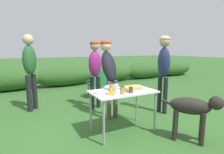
{
  "coord_description": "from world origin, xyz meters",
  "views": [
    {
      "loc": [
        -1.52,
        -2.5,
        1.44
      ],
      "look_at": [
        0.1,
        0.59,
        0.89
      ],
      "focal_mm": 28.0,
      "sensor_mm": 36.0,
      "label": 1
    }
  ],
  "objects_px": {
    "beer_bottle": "(131,89)",
    "standing_person_in_red_jacket": "(95,66)",
    "folding_table": "(123,95)",
    "camp_chair_green_behind_table": "(97,82)",
    "mixing_bowl": "(110,87)",
    "dog": "(193,109)",
    "mustard_bottle": "(111,90)",
    "paper_cup_stack": "(116,90)",
    "standing_person_in_navy_coat": "(164,64)",
    "spice_jar": "(122,90)",
    "mayo_bottle": "(111,88)",
    "food_tray": "(131,88)",
    "plate_stack": "(101,92)",
    "standing_person_in_dark_puffer": "(109,68)",
    "standing_person_in_olive_jacket": "(30,65)"
  },
  "relations": [
    {
      "from": "folding_table",
      "to": "camp_chair_green_behind_table",
      "type": "bearing_deg",
      "value": 78.2
    },
    {
      "from": "paper_cup_stack",
      "to": "beer_bottle",
      "type": "bearing_deg",
      "value": 5.35
    },
    {
      "from": "standing_person_in_red_jacket",
      "to": "dog",
      "type": "bearing_deg",
      "value": -80.73
    },
    {
      "from": "standing_person_in_red_jacket",
      "to": "dog",
      "type": "xyz_separation_m",
      "value": [
        0.75,
        -2.19,
        -0.51
      ]
    },
    {
      "from": "beer_bottle",
      "to": "folding_table",
      "type": "bearing_deg",
      "value": 103.01
    },
    {
      "from": "mixing_bowl",
      "to": "plate_stack",
      "type": "bearing_deg",
      "value": -149.9
    },
    {
      "from": "standing_person_in_red_jacket",
      "to": "plate_stack",
      "type": "bearing_deg",
      "value": -117.92
    },
    {
      "from": "mustard_bottle",
      "to": "camp_chair_green_behind_table",
      "type": "height_order",
      "value": "mustard_bottle"
    },
    {
      "from": "mustard_bottle",
      "to": "standing_person_in_navy_coat",
      "type": "distance_m",
      "value": 1.73
    },
    {
      "from": "food_tray",
      "to": "standing_person_in_red_jacket",
      "type": "distance_m",
      "value": 1.42
    },
    {
      "from": "paper_cup_stack",
      "to": "mayo_bottle",
      "type": "distance_m",
      "value": 0.24
    },
    {
      "from": "paper_cup_stack",
      "to": "spice_jar",
      "type": "bearing_deg",
      "value": 10.8
    },
    {
      "from": "food_tray",
      "to": "beer_bottle",
      "type": "xyz_separation_m",
      "value": [
        -0.14,
        -0.2,
        0.04
      ]
    },
    {
      "from": "spice_jar",
      "to": "standing_person_in_navy_coat",
      "type": "distance_m",
      "value": 1.56
    },
    {
      "from": "paper_cup_stack",
      "to": "standing_person_in_olive_jacket",
      "type": "distance_m",
      "value": 2.44
    },
    {
      "from": "folding_table",
      "to": "beer_bottle",
      "type": "distance_m",
      "value": 0.24
    },
    {
      "from": "paper_cup_stack",
      "to": "plate_stack",
      "type": "bearing_deg",
      "value": 120.36
    },
    {
      "from": "food_tray",
      "to": "standing_person_in_navy_coat",
      "type": "xyz_separation_m",
      "value": [
        1.11,
        0.38,
        0.36
      ]
    },
    {
      "from": "spice_jar",
      "to": "mustard_bottle",
      "type": "bearing_deg",
      "value": 173.63
    },
    {
      "from": "mayo_bottle",
      "to": "standing_person_in_dark_puffer",
      "type": "xyz_separation_m",
      "value": [
        0.3,
        0.7,
        0.26
      ]
    },
    {
      "from": "folding_table",
      "to": "standing_person_in_olive_jacket",
      "type": "height_order",
      "value": "standing_person_in_olive_jacket"
    },
    {
      "from": "dog",
      "to": "camp_chair_green_behind_table",
      "type": "height_order",
      "value": "camp_chair_green_behind_table"
    },
    {
      "from": "dog",
      "to": "paper_cup_stack",
      "type": "bearing_deg",
      "value": -66.39
    },
    {
      "from": "dog",
      "to": "camp_chair_green_behind_table",
      "type": "xyz_separation_m",
      "value": [
        -0.33,
        3.07,
        -0.06
      ]
    },
    {
      "from": "mayo_bottle",
      "to": "standing_person_in_olive_jacket",
      "type": "relative_size",
      "value": 0.08
    },
    {
      "from": "plate_stack",
      "to": "beer_bottle",
      "type": "height_order",
      "value": "beer_bottle"
    },
    {
      "from": "paper_cup_stack",
      "to": "standing_person_in_navy_coat",
      "type": "xyz_separation_m",
      "value": [
        1.55,
        0.61,
        0.3
      ]
    },
    {
      "from": "mustard_bottle",
      "to": "standing_person_in_navy_coat",
      "type": "height_order",
      "value": "standing_person_in_navy_coat"
    },
    {
      "from": "folding_table",
      "to": "standing_person_in_olive_jacket",
      "type": "bearing_deg",
      "value": 124.31
    },
    {
      "from": "standing_person_in_red_jacket",
      "to": "mustard_bottle",
      "type": "bearing_deg",
      "value": -113.08
    },
    {
      "from": "mayo_bottle",
      "to": "standing_person_in_red_jacket",
      "type": "xyz_separation_m",
      "value": [
        0.27,
        1.37,
        0.24
      ]
    },
    {
      "from": "food_tray",
      "to": "plate_stack",
      "type": "distance_m",
      "value": 0.58
    },
    {
      "from": "beer_bottle",
      "to": "standing_person_in_red_jacket",
      "type": "height_order",
      "value": "standing_person_in_red_jacket"
    },
    {
      "from": "mayo_bottle",
      "to": "standing_person_in_dark_puffer",
      "type": "relative_size",
      "value": 0.09
    },
    {
      "from": "mustard_bottle",
      "to": "spice_jar",
      "type": "height_order",
      "value": "mustard_bottle"
    },
    {
      "from": "mixing_bowl",
      "to": "dog",
      "type": "height_order",
      "value": "mixing_bowl"
    },
    {
      "from": "mixing_bowl",
      "to": "paper_cup_stack",
      "type": "relative_size",
      "value": 1.37
    },
    {
      "from": "mixing_bowl",
      "to": "mustard_bottle",
      "type": "xyz_separation_m",
      "value": [
        -0.16,
        -0.33,
        0.04
      ]
    },
    {
      "from": "plate_stack",
      "to": "camp_chair_green_behind_table",
      "type": "xyz_separation_m",
      "value": [
        0.87,
        2.25,
        -0.29
      ]
    },
    {
      "from": "mayo_bottle",
      "to": "camp_chair_green_behind_table",
      "type": "distance_m",
      "value": 2.38
    },
    {
      "from": "food_tray",
      "to": "mixing_bowl",
      "type": "xyz_separation_m",
      "value": [
        -0.34,
        0.15,
        0.02
      ]
    },
    {
      "from": "plate_stack",
      "to": "paper_cup_stack",
      "type": "distance_m",
      "value": 0.29
    },
    {
      "from": "mixing_bowl",
      "to": "mayo_bottle",
      "type": "distance_m",
      "value": 0.16
    },
    {
      "from": "mayo_bottle",
      "to": "spice_jar",
      "type": "distance_m",
      "value": 0.23
    },
    {
      "from": "mixing_bowl",
      "to": "standing_person_in_dark_puffer",
      "type": "xyz_separation_m",
      "value": [
        0.25,
        0.56,
        0.28
      ]
    },
    {
      "from": "mayo_bottle",
      "to": "dog",
      "type": "distance_m",
      "value": 1.33
    },
    {
      "from": "mixing_bowl",
      "to": "camp_chair_green_behind_table",
      "type": "bearing_deg",
      "value": 73.29
    },
    {
      "from": "beer_bottle",
      "to": "mustard_bottle",
      "type": "xyz_separation_m",
      "value": [
        -0.36,
        0.02,
        0.01
      ]
    },
    {
      "from": "food_tray",
      "to": "plate_stack",
      "type": "bearing_deg",
      "value": 178.42
    },
    {
      "from": "standing_person_in_navy_coat",
      "to": "camp_chair_green_behind_table",
      "type": "xyz_separation_m",
      "value": [
        -0.82,
        1.89,
        -0.66
      ]
    }
  ]
}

